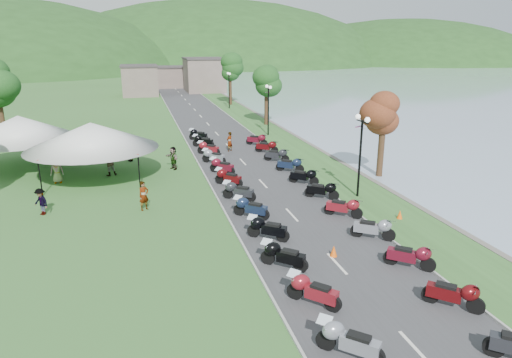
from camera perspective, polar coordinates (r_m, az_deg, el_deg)
road at (r=47.98m, az=-4.92°, el=5.66°), size 7.00×120.00×0.02m
hills_backdrop at (r=206.76m, az=-12.87°, el=13.89°), size 360.00×120.00×76.00m
far_building at (r=91.84m, az=-11.21°, el=12.32°), size 18.00×16.00×5.00m
moto_row_left at (r=24.87m, az=-0.58°, el=-3.70°), size 2.60×44.15×1.10m
moto_row_right at (r=28.15m, az=8.28°, el=-1.39°), size 2.60×33.28×1.10m
vendor_tent_main at (r=33.42m, az=-19.69°, el=3.28°), size 5.94×5.94×4.00m
vendor_tent_side at (r=38.66m, az=-27.28°, el=4.12°), size 5.58×5.58×4.00m
tree_lakeside at (r=33.13m, az=15.56°, el=6.12°), size 2.49×2.49×6.91m
pedestrian_a at (r=27.00m, az=-13.73°, el=-3.75°), size 0.77×0.71×1.70m
pedestrian_b at (r=34.50m, az=-17.76°, el=0.43°), size 1.04×0.75×1.93m
pedestrian_c at (r=28.15m, az=-25.10°, el=-4.06°), size 0.99×0.99×1.53m
traffic_cone_near at (r=20.95m, az=9.68°, el=-8.88°), size 0.34×0.34×0.54m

